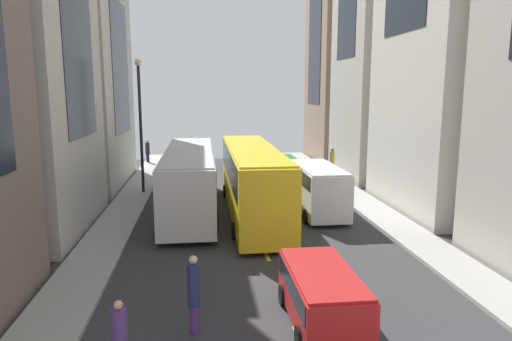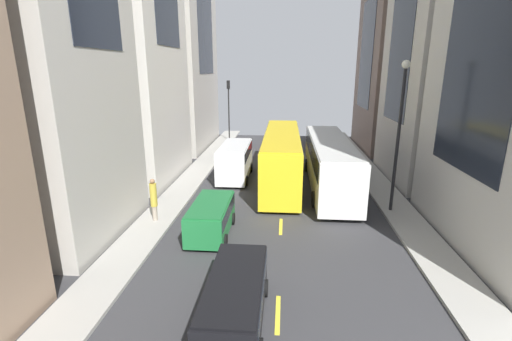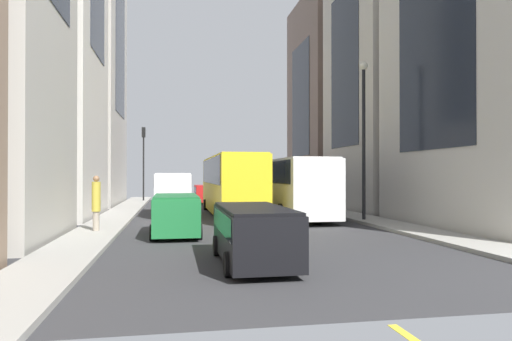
{
  "view_description": "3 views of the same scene",
  "coord_description": "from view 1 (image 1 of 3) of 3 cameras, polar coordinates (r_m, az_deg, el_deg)",
  "views": [
    {
      "loc": [
        -2.45,
        -24.67,
        6.47
      ],
      "look_at": [
        0.51,
        0.77,
        2.03
      ],
      "focal_mm": 32.23,
      "sensor_mm": 36.0,
      "label": 1
    },
    {
      "loc": [
        -0.1,
        24.33,
        7.96
      ],
      "look_at": [
        1.74,
        1.6,
        1.5
      ],
      "focal_mm": 25.18,
      "sensor_mm": 36.0,
      "label": 2
    },
    {
      "loc": [
        3.59,
        27.12,
        2.51
      ],
      "look_at": [
        -1.33,
        0.12,
        2.74
      ],
      "focal_mm": 32.25,
      "sensor_mm": 36.0,
      "label": 3
    }
  ],
  "objects": [
    {
      "name": "lane_stripe_6",
      "position": [
        46.19,
        -3.54,
        1.77
      ],
      "size": [
        0.16,
        2.0,
        0.01
      ],
      "primitive_type": "cube",
      "color": "yellow",
      "rests_on": "ground"
    },
    {
      "name": "streetlamp_near",
      "position": [
        29.44,
        -14.18,
        6.89
      ],
      "size": [
        0.44,
        0.44,
        8.26
      ],
      "color": "black",
      "rests_on": "ground"
    },
    {
      "name": "car_black_2",
      "position": [
        39.71,
        -1.06,
        1.84
      ],
      "size": [
        1.95,
        4.79,
        1.6
      ],
      "color": "black",
      "rests_on": "ground"
    },
    {
      "name": "lane_stripe_2",
      "position": [
        18.97,
        1.19,
        -10.1
      ],
      "size": [
        0.16,
        2.0,
        0.01
      ],
      "primitive_type": "cube",
      "color": "yellow",
      "rests_on": "ground"
    },
    {
      "name": "lane_stripe_3",
      "position": [
        25.62,
        -0.94,
        -4.79
      ],
      "size": [
        0.16,
        2.0,
        0.01
      ],
      "primitive_type": "cube",
      "color": "yellow",
      "rests_on": "ground"
    },
    {
      "name": "pedestrian_walking_far",
      "position": [
        11.15,
        -16.51,
        -19.59
      ],
      "size": [
        0.34,
        0.34,
        2.01
      ],
      "rotation": [
        0.0,
        0.0,
        3.9
      ],
      "color": "black",
      "rests_on": "ground"
    },
    {
      "name": "lane_stripe_4",
      "position": [
        32.41,
        -2.17,
        -1.68
      ],
      "size": [
        0.16,
        2.0,
        0.01
      ],
      "primitive_type": "cube",
      "color": "yellow",
      "rests_on": "ground"
    },
    {
      "name": "pedestrian_crossing_near",
      "position": [
        42.4,
        -13.31,
        2.41
      ],
      "size": [
        0.38,
        0.38,
        1.97
      ],
      "rotation": [
        0.0,
        0.0,
        0.79
      ],
      "color": "black",
      "rests_on": "ground"
    },
    {
      "name": "pedestrian_crossing_mid",
      "position": [
        33.37,
        9.41,
        0.92
      ],
      "size": [
        0.36,
        0.36,
        2.31
      ],
      "rotation": [
        0.0,
        0.0,
        2.76
      ],
      "color": "gray",
      "rests_on": "ground"
    },
    {
      "name": "ground_plane",
      "position": [
        25.62,
        -0.94,
        -4.8
      ],
      "size": [
        39.5,
        39.5,
        0.0
      ],
      "primitive_type": "plane",
      "color": "#333335"
    },
    {
      "name": "delivery_van_white",
      "position": [
        24.51,
        7.71,
        -1.93
      ],
      "size": [
        2.25,
        5.59,
        2.58
      ],
      "color": "white",
      "rests_on": "ground"
    },
    {
      "name": "pedestrian_waiting_curb",
      "position": [
        12.86,
        -7.72,
        -14.71
      ],
      "size": [
        0.35,
        0.35,
        2.17
      ],
      "rotation": [
        0.0,
        0.0,
        1.34
      ],
      "color": "#593372",
      "rests_on": "ground"
    },
    {
      "name": "building_west_2",
      "position": [
        34.29,
        -23.29,
        11.71
      ],
      "size": [
        8.15,
        10.93,
        16.12
      ],
      "color": "beige",
      "rests_on": "ground"
    },
    {
      "name": "sidewalk_west",
      "position": [
        25.84,
        -16.08,
        -4.89
      ],
      "size": [
        1.98,
        44.0,
        0.15
      ],
      "primitive_type": "cube",
      "color": "#9E9B93",
      "rests_on": "ground"
    },
    {
      "name": "sidewalk_east",
      "position": [
        27.09,
        13.46,
        -4.1
      ],
      "size": [
        1.98,
        44.0,
        0.15
      ],
      "primitive_type": "cube",
      "color": "#9E9B93",
      "rests_on": "ground"
    },
    {
      "name": "city_bus_white",
      "position": [
        25.19,
        -8.26,
        -0.47
      ],
      "size": [
        2.8,
        12.75,
        3.35
      ],
      "color": "silver",
      "rests_on": "ground"
    },
    {
      "name": "car_red_0",
      "position": [
        13.41,
        8.18,
        -14.74
      ],
      "size": [
        1.95,
        4.03,
        1.56
      ],
      "color": "red",
      "rests_on": "ground"
    },
    {
      "name": "streetcar_yellow",
      "position": [
        24.16,
        -0.49,
        -0.53
      ],
      "size": [
        2.7,
        13.24,
        3.59
      ],
      "color": "yellow",
      "rests_on": "ground"
    },
    {
      "name": "lane_stripe_5",
      "position": [
        39.28,
        -2.98,
        0.35
      ],
      "size": [
        0.16,
        2.0,
        0.01
      ],
      "primitive_type": "cube",
      "color": "yellow",
      "rests_on": "ground"
    },
    {
      "name": "building_east_3",
      "position": [
        45.53,
        13.68,
        16.25
      ],
      "size": [
        10.02,
        8.17,
        23.53
      ],
      "color": "#937760",
      "rests_on": "ground"
    },
    {
      "name": "car_green_1",
      "position": [
        33.78,
        3.5,
        0.46
      ],
      "size": [
        1.96,
        4.09,
        1.66
      ],
      "color": "#1E7238",
      "rests_on": "ground"
    }
  ]
}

